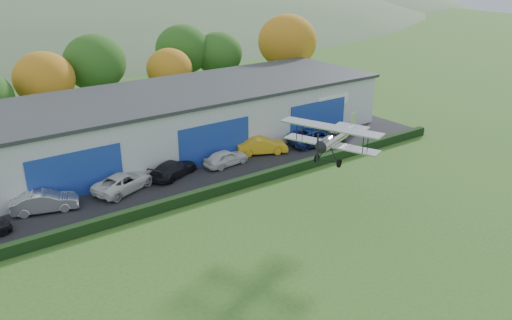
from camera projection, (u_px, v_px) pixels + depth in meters
ground at (360, 314)px, 26.08m from camera, size 300.00×300.00×0.00m
apron at (201, 171)px, 43.53m from camera, size 48.00×9.00×0.05m
hedge at (233, 185)px, 39.78m from camera, size 46.00×0.60×0.80m
hangar at (181, 117)px, 48.92m from camera, size 40.60×12.60×5.30m
tree_belt at (89, 70)px, 55.10m from camera, size 75.70×13.22×10.12m
car_1 at (45, 201)px, 36.29m from camera, size 4.77×2.75×1.49m
car_2 at (124, 182)px, 39.53m from camera, size 5.61×4.10×1.42m
car_3 at (173, 169)px, 42.12m from camera, size 4.97×3.53×1.34m
car_4 at (226, 158)px, 44.33m from camera, size 4.18×1.99×1.38m
car_5 at (262, 146)px, 46.98m from camera, size 4.89×3.32×1.53m
car_6 at (317, 137)px, 49.25m from camera, size 6.12×3.76×1.58m
biplane at (336, 136)px, 35.27m from camera, size 6.27×7.05×2.67m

